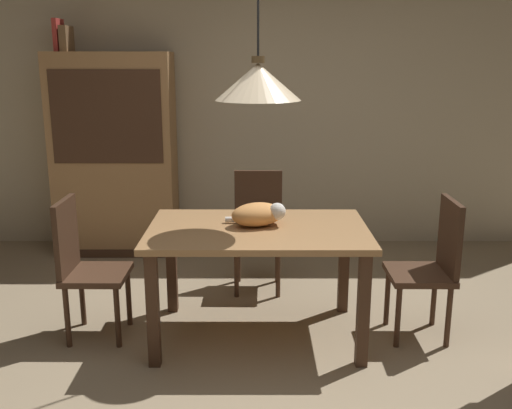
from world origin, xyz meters
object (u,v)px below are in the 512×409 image
dining_table (256,243)px  chair_far_back (255,225)px  pendant_lamp (256,81)px  chair_left_side (81,263)px  book_red_tall (56,35)px  chair_right_side (429,262)px  hutch_bookcase (112,159)px  cat_sleeping (257,214)px  book_brown_thick (64,39)px

dining_table → chair_far_back: chair_far_back is taller
chair_far_back → pendant_lamp: pendant_lamp is taller
chair_left_side → book_red_tall: 2.38m
chair_far_back → chair_right_side: bearing=-38.0°
dining_table → chair_left_side: bearing=180.0°
dining_table → hutch_bookcase: (-1.32, 1.76, 0.24)m
cat_sleeping → book_brown_thick: (-1.69, 1.72, 1.13)m
dining_table → chair_left_side: (-1.13, 0.00, -0.14)m
dining_table → hutch_bookcase: hutch_bookcase is taller
book_red_tall → book_brown_thick: size_ratio=1.17×
chair_right_side → book_brown_thick: bearing=147.9°
chair_far_back → cat_sleeping: (0.00, -0.84, 0.32)m
pendant_lamp → book_red_tall: size_ratio=4.64×
cat_sleeping → chair_left_side: bearing=-178.0°
chair_far_back → book_brown_thick: size_ratio=3.88×
chair_far_back → book_brown_thick: 2.39m
book_brown_thick → dining_table: bearing=-46.3°
dining_table → hutch_bookcase: size_ratio=0.76×
chair_right_side → book_red_tall: 3.68m
book_red_tall → book_brown_thick: (0.07, 0.00, -0.03)m
cat_sleeping → chair_far_back: bearing=90.3°
cat_sleeping → chair_right_side: bearing=-2.0°
dining_table → book_red_tall: book_red_tall is taller
chair_right_side → chair_left_side: bearing=180.0°
chair_far_back → dining_table: bearing=-90.1°
chair_left_side → chair_right_side: size_ratio=1.00×
pendant_lamp → hutch_bookcase: pendant_lamp is taller
dining_table → pendant_lamp: size_ratio=1.08×
chair_far_back → cat_sleeping: 0.90m
book_red_tall → dining_table: bearing=-45.2°
chair_far_back → book_brown_thick: (-1.68, 0.88, 1.45)m
dining_table → chair_right_side: 1.14m
book_brown_thick → book_red_tall: bearing=180.0°
dining_table → pendant_lamp: pendant_lamp is taller
book_red_tall → book_brown_thick: 0.07m
chair_right_side → book_red_tall: size_ratio=3.32×
chair_far_back → pendant_lamp: (-0.00, -0.88, 1.15)m
chair_far_back → book_red_tall: 2.46m
dining_table → chair_far_back: (0.00, 0.88, -0.14)m
dining_table → book_brown_thick: bearing=133.7°
chair_far_back → book_brown_thick: bearing=152.3°
pendant_lamp → hutch_bookcase: size_ratio=0.70×
book_brown_thick → chair_left_side: bearing=-72.6°
pendant_lamp → book_brown_thick: size_ratio=5.42×
chair_far_back → hutch_bookcase: hutch_bookcase is taller
chair_left_side → chair_right_side: 2.26m
cat_sleeping → hutch_bookcase: bearing=127.6°
chair_right_side → cat_sleeping: bearing=178.0°
dining_table → chair_left_side: 1.14m
cat_sleeping → pendant_lamp: 0.84m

